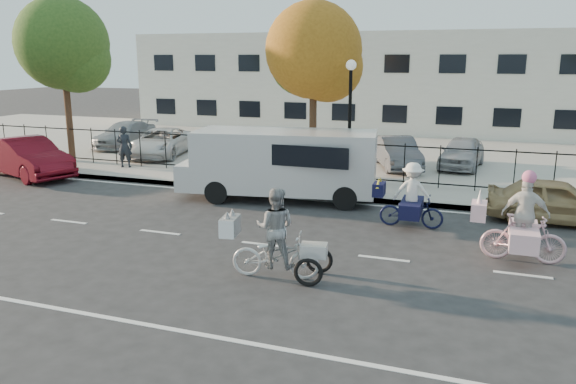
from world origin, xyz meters
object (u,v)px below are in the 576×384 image
at_px(lamppost, 350,100).
at_px(lot_car_c, 397,153).
at_px(pedestrian, 124,147).
at_px(lot_car_b, 161,142).
at_px(lot_car_a, 125,134).
at_px(gold_sedan, 556,201).
at_px(unicorn_bike, 522,228).
at_px(red_sedan, 28,158).
at_px(zebra_trike, 276,243).
at_px(white_van, 282,162).
at_px(lot_car_d, 462,152).
at_px(bull_bike, 411,202).

height_order(lamppost, lot_car_c, lamppost).
relative_size(pedestrian, lot_car_b, 0.38).
xyz_separation_m(lamppost, lot_car_a, (-12.65, 4.65, -2.35)).
bearing_deg(gold_sedan, unicorn_bike, 164.63).
bearing_deg(gold_sedan, pedestrian, 82.56).
bearing_deg(lamppost, lot_car_b, 163.13).
bearing_deg(red_sedan, pedestrian, -30.11).
bearing_deg(zebra_trike, white_van, 9.50).
relative_size(red_sedan, lot_car_c, 1.22).
xyz_separation_m(unicorn_bike, white_van, (-7.14, 3.62, 0.46)).
bearing_deg(unicorn_bike, lot_car_d, 10.43).
bearing_deg(pedestrian, lot_car_d, -178.10).
height_order(white_van, gold_sedan, white_van).
relative_size(unicorn_bike, lot_car_a, 0.50).
distance_m(bull_bike, lot_car_d, 8.66).
height_order(zebra_trike, lot_car_b, zebra_trike).
bearing_deg(lot_car_d, lot_car_c, -152.07).
distance_m(pedestrian, lot_car_c, 11.13).
bearing_deg(zebra_trike, red_sedan, 53.79).
xyz_separation_m(gold_sedan, lot_car_d, (-2.86, 6.85, 0.14)).
height_order(lamppost, unicorn_bike, lamppost).
relative_size(white_van, gold_sedan, 1.78).
relative_size(unicorn_bike, gold_sedan, 0.57).
distance_m(unicorn_bike, bull_bike, 3.31).
bearing_deg(bull_bike, zebra_trike, 153.08).
distance_m(unicorn_bike, lot_car_b, 17.32).
bearing_deg(pedestrian, white_van, 146.02).
distance_m(zebra_trike, lot_car_c, 12.26).
height_order(lot_car_a, lot_car_b, lot_car_b).
relative_size(unicorn_bike, lot_car_d, 0.58).
xyz_separation_m(zebra_trike, pedestrian, (-9.91, 8.68, 0.24)).
height_order(lamppost, red_sedan, lamppost).
relative_size(white_van, lot_car_b, 1.49).
bearing_deg(lot_car_a, lot_car_c, -7.60).
bearing_deg(white_van, lot_car_d, 43.17).
height_order(zebra_trike, red_sedan, zebra_trike).
xyz_separation_m(red_sedan, lot_car_a, (-0.45, 6.95, 0.00)).
xyz_separation_m(bull_bike, lot_car_c, (-1.56, 7.62, 0.06)).
bearing_deg(gold_sedan, zebra_trike, 137.66).
relative_size(gold_sedan, lot_car_c, 0.97).
relative_size(unicorn_bike, white_van, 0.32).
height_order(red_sedan, lot_car_b, red_sedan).
xyz_separation_m(bull_bike, gold_sedan, (3.79, 1.76, -0.09)).
xyz_separation_m(lamppost, zebra_trike, (0.53, -8.68, -2.36)).
relative_size(bull_bike, lot_car_b, 0.43).
distance_m(lot_car_a, lot_car_c, 13.86).
bearing_deg(gold_sedan, lot_car_c, 43.16).
height_order(lot_car_a, lot_car_c, lot_car_c).
xyz_separation_m(white_van, red_sedan, (-10.52, -0.00, -0.48)).
height_order(unicorn_bike, gold_sedan, unicorn_bike).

